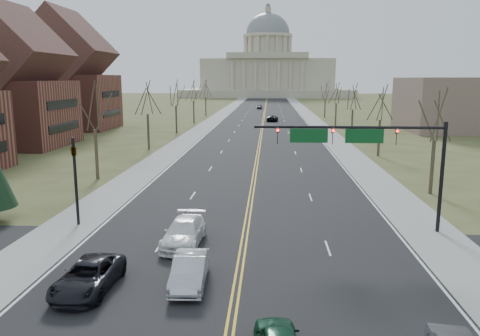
# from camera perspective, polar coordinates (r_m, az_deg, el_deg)

# --- Properties ---
(road) EXTENTS (20.00, 380.00, 0.01)m
(road) POSITION_cam_1_polar(r_m,az_deg,el_deg) (126.83, 2.95, 6.41)
(road) COLOR black
(road) RESTS_ON ground
(cross_road) EXTENTS (120.00, 14.00, 0.01)m
(cross_road) POSITION_cam_1_polar(r_m,az_deg,el_deg) (24.55, -0.14, -12.77)
(cross_road) COLOR black
(cross_road) RESTS_ON ground
(sidewalk_left) EXTENTS (4.00, 380.00, 0.03)m
(sidewalk_left) POSITION_cam_1_polar(r_m,az_deg,el_deg) (127.53, -2.48, 6.45)
(sidewalk_left) COLOR gray
(sidewalk_left) RESTS_ON ground
(sidewalk_right) EXTENTS (4.00, 380.00, 0.03)m
(sidewalk_right) POSITION_cam_1_polar(r_m,az_deg,el_deg) (127.25, 8.39, 6.33)
(sidewalk_right) COLOR gray
(sidewalk_right) RESTS_ON ground
(center_line) EXTENTS (0.42, 380.00, 0.01)m
(center_line) POSITION_cam_1_polar(r_m,az_deg,el_deg) (126.83, 2.95, 6.42)
(center_line) COLOR gold
(center_line) RESTS_ON road
(edge_line_left) EXTENTS (0.15, 380.00, 0.01)m
(edge_line_left) POSITION_cam_1_polar(r_m,az_deg,el_deg) (127.32, -1.49, 6.44)
(edge_line_left) COLOR silver
(edge_line_left) RESTS_ON road
(edge_line_right) EXTENTS (0.15, 380.00, 0.01)m
(edge_line_right) POSITION_cam_1_polar(r_m,az_deg,el_deg) (127.09, 7.40, 6.35)
(edge_line_right) COLOR silver
(edge_line_right) RESTS_ON road
(capitol) EXTENTS (90.00, 60.00, 50.00)m
(capitol) POSITION_cam_1_polar(r_m,az_deg,el_deg) (266.39, 3.36, 11.80)
(capitol) COLOR #BBAE9C
(capitol) RESTS_ON ground
(signal_mast) EXTENTS (12.12, 0.44, 7.20)m
(signal_mast) POSITION_cam_1_polar(r_m,az_deg,el_deg) (30.80, 14.78, 2.88)
(signal_mast) COLOR black
(signal_mast) RESTS_ON ground
(signal_left) EXTENTS (0.32, 0.36, 6.00)m
(signal_left) POSITION_cam_1_polar(r_m,az_deg,el_deg) (33.20, -19.47, -0.41)
(signal_left) COLOR black
(signal_left) RESTS_ON ground
(tree_r_0) EXTENTS (3.74, 3.74, 8.50)m
(tree_r_0) POSITION_cam_1_polar(r_m,az_deg,el_deg) (42.93, 22.78, 5.62)
(tree_r_0) COLOR #3A3022
(tree_r_0) RESTS_ON ground
(tree_l_0) EXTENTS (3.96, 3.96, 9.00)m
(tree_l_0) POSITION_cam_1_polar(r_m,az_deg,el_deg) (47.66, -17.39, 6.88)
(tree_l_0) COLOR #3A3022
(tree_l_0) RESTS_ON ground
(tree_r_1) EXTENTS (3.74, 3.74, 8.50)m
(tree_r_1) POSITION_cam_1_polar(r_m,az_deg,el_deg) (62.13, 16.79, 7.37)
(tree_r_1) COLOR #3A3022
(tree_r_1) RESTS_ON ground
(tree_l_1) EXTENTS (3.96, 3.96, 9.00)m
(tree_l_1) POSITION_cam_1_polar(r_m,az_deg,el_deg) (66.70, -11.26, 8.17)
(tree_l_1) COLOR #3A3022
(tree_l_1) RESTS_ON ground
(tree_r_2) EXTENTS (3.74, 3.74, 8.50)m
(tree_r_2) POSITION_cam_1_polar(r_m,az_deg,el_deg) (81.72, 13.63, 8.26)
(tree_r_2) COLOR #3A3022
(tree_r_2) RESTS_ON ground
(tree_l_2) EXTENTS (3.96, 3.96, 9.00)m
(tree_l_2) POSITION_cam_1_polar(r_m,az_deg,el_deg) (86.17, -7.85, 8.84)
(tree_l_2) COLOR #3A3022
(tree_l_2) RESTS_ON ground
(tree_r_3) EXTENTS (3.74, 3.74, 8.50)m
(tree_r_3) POSITION_cam_1_polar(r_m,az_deg,el_deg) (101.46, 11.69, 8.79)
(tree_r_3) COLOR #3A3022
(tree_r_3) RESTS_ON ground
(tree_l_3) EXTENTS (3.96, 3.96, 9.00)m
(tree_l_3) POSITION_cam_1_polar(r_m,az_deg,el_deg) (105.85, -5.70, 9.25)
(tree_l_3) COLOR #3A3022
(tree_l_3) RESTS_ON ground
(tree_r_4) EXTENTS (3.74, 3.74, 8.50)m
(tree_r_4) POSITION_cam_1_polar(r_m,az_deg,el_deg) (121.30, 10.38, 9.14)
(tree_r_4) COLOR #3A3022
(tree_r_4) RESTS_ON ground
(tree_l_4) EXTENTS (3.96, 3.96, 9.00)m
(tree_l_4) POSITION_cam_1_polar(r_m,az_deg,el_deg) (125.62, -4.22, 9.52)
(tree_l_4) COLOR #3A3022
(tree_l_4) RESTS_ON ground
(bldg_left_mid) EXTENTS (15.10, 14.28, 20.75)m
(bldg_left_mid) POSITION_cam_1_polar(r_m,az_deg,el_deg) (76.28, -26.14, 8.80)
(bldg_left_mid) COLOR brown
(bldg_left_mid) RESTS_ON ground
(bldg_left_far) EXTENTS (17.10, 14.28, 23.25)m
(bldg_left_far) POSITION_cam_1_polar(r_m,az_deg,el_deg) (98.67, -20.30, 10.04)
(bldg_left_far) COLOR brown
(bldg_left_far) RESTS_ON ground
(bldg_right_mass) EXTENTS (25.00, 20.00, 10.00)m
(bldg_right_mass) POSITION_cam_1_polar(r_m,az_deg,el_deg) (100.26, 26.41, 6.98)
(bldg_right_mass) COLOR #765E54
(bldg_right_mass) RESTS_ON ground
(car_sb_inner_lead) EXTENTS (1.75, 4.50, 1.46)m
(car_sb_inner_lead) POSITION_cam_1_polar(r_m,az_deg,el_deg) (23.22, -6.15, -12.29)
(car_sb_inner_lead) COLOR #AEB2B7
(car_sb_inner_lead) RESTS_ON road
(car_sb_outer_lead) EXTENTS (2.42, 5.02, 1.38)m
(car_sb_outer_lead) POSITION_cam_1_polar(r_m,az_deg,el_deg) (23.64, -18.02, -12.46)
(car_sb_outer_lead) COLOR black
(car_sb_outer_lead) RESTS_ON road
(car_sb_inner_second) EXTENTS (2.26, 5.29, 1.52)m
(car_sb_inner_second) POSITION_cam_1_polar(r_m,az_deg,el_deg) (28.49, -6.85, -7.79)
(car_sb_inner_second) COLOR white
(car_sb_inner_second) RESTS_ON road
(car_far_nb) EXTENTS (2.85, 5.34, 1.43)m
(car_far_nb) POSITION_cam_1_polar(r_m,az_deg,el_deg) (109.64, 3.99, 6.08)
(car_far_nb) COLOR black
(car_far_nb) RESTS_ON road
(car_far_sb) EXTENTS (1.85, 4.37, 1.47)m
(car_far_sb) POSITION_cam_1_polar(r_m,az_deg,el_deg) (154.02, 2.38, 7.48)
(car_far_sb) COLOR #4A4B51
(car_far_sb) RESTS_ON road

